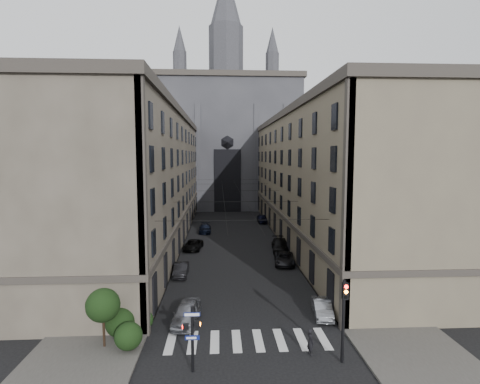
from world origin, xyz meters
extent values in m
cube|color=#383533|center=(-10.50, 36.00, 0.07)|extent=(7.00, 80.00, 0.15)
cube|color=#383533|center=(10.50, 36.00, 0.07)|extent=(7.00, 80.00, 0.15)
cube|color=beige|center=(0.00, 5.00, 0.01)|extent=(11.00, 3.20, 0.01)
cube|color=#484137|center=(-13.50, 36.00, 9.00)|extent=(13.00, 60.00, 18.00)
cube|color=#38332D|center=(-13.50, 36.00, 18.40)|extent=(13.60, 60.60, 0.90)
cube|color=#38332D|center=(-13.50, 36.00, 4.20)|extent=(13.40, 60.30, 0.50)
cube|color=brown|center=(13.50, 36.00, 9.00)|extent=(13.00, 60.00, 18.00)
cube|color=#38332D|center=(13.50, 36.00, 18.40)|extent=(13.60, 60.60, 0.90)
cube|color=#38332D|center=(13.50, 36.00, 4.20)|extent=(13.40, 60.30, 0.50)
cube|color=#2D2D33|center=(0.00, 75.00, 15.00)|extent=(34.00, 22.00, 30.00)
cube|color=#38332D|center=(0.00, 75.00, 30.50)|extent=(35.00, 23.00, 1.20)
cylinder|color=#2D2D33|center=(0.00, 75.00, 37.00)|extent=(8.40, 8.40, 14.00)
cone|color=#2D2D33|center=(-11.00, 72.00, 36.50)|extent=(3.20, 3.20, 13.00)
cone|color=#2D2D33|center=(11.00, 72.00, 36.50)|extent=(3.20, 3.20, 13.00)
cube|color=black|center=(0.00, 63.95, 7.00)|extent=(6.00, 0.30, 14.00)
cylinder|color=black|center=(-3.50, 1.50, 2.00)|extent=(0.18, 0.18, 4.00)
cube|color=orange|center=(-3.22, 1.50, 2.90)|extent=(0.34, 0.24, 0.38)
cube|color=#FF0C07|center=(-3.88, 1.60, 2.70)|extent=(0.34, 0.24, 0.38)
cube|color=navy|center=(-3.50, 1.37, 3.55)|extent=(0.95, 0.05, 0.24)
cube|color=navy|center=(-3.50, 1.37, 2.15)|extent=(0.85, 0.05, 0.27)
cylinder|color=black|center=(5.60, 2.00, 2.60)|extent=(0.20, 0.20, 5.20)
cube|color=black|center=(5.60, 1.78, 4.60)|extent=(0.34, 0.30, 1.00)
cylinder|color=#FF0C07|center=(5.60, 1.62, 4.92)|extent=(0.22, 0.05, 0.22)
cylinder|color=orange|center=(5.60, 1.62, 4.60)|extent=(0.22, 0.05, 0.22)
cylinder|color=black|center=(5.60, 1.62, 4.28)|extent=(0.22, 0.05, 0.22)
sphere|color=black|center=(-7.80, 4.00, 1.05)|extent=(1.80, 1.80, 1.80)
sphere|color=black|center=(-8.80, 5.80, 1.15)|extent=(2.00, 2.00, 2.00)
sphere|color=black|center=(-7.40, 6.80, 0.85)|extent=(1.40, 1.40, 1.40)
cylinder|color=black|center=(-9.50, 4.50, 1.35)|extent=(0.16, 0.16, 2.40)
sphere|color=black|center=(-9.50, 4.50, 2.95)|extent=(2.20, 2.20, 2.20)
cylinder|color=black|center=(0.00, 10.00, 7.50)|extent=(14.00, 0.03, 0.03)
cylinder|color=black|center=(0.00, 22.00, 7.50)|extent=(14.00, 0.03, 0.03)
cylinder|color=black|center=(0.00, 35.00, 7.50)|extent=(14.00, 0.03, 0.03)
cylinder|color=black|center=(0.00, 48.00, 7.50)|extent=(14.00, 0.03, 0.03)
cylinder|color=black|center=(0.00, 60.00, 7.50)|extent=(14.00, 0.03, 0.03)
cylinder|color=black|center=(-1.30, 36.00, 7.10)|extent=(0.03, 60.00, 0.03)
cylinder|color=black|center=(1.30, 36.00, 7.10)|extent=(0.03, 60.00, 0.03)
imported|color=gray|center=(-4.42, 8.00, 0.78)|extent=(2.35, 4.77, 1.57)
imported|color=black|center=(-5.95, 19.20, 0.66)|extent=(1.42, 4.03, 1.33)
imported|color=black|center=(-5.43, 30.13, 0.65)|extent=(2.73, 4.91, 1.30)
imported|color=black|center=(-4.25, 41.38, 0.69)|extent=(2.00, 4.76, 1.37)
imported|color=gray|center=(6.20, 8.62, 0.64)|extent=(1.83, 4.02, 1.28)
imported|color=black|center=(5.66, 22.80, 0.68)|extent=(2.85, 5.11, 1.35)
imported|color=black|center=(6.20, 28.68, 0.80)|extent=(2.71, 5.68, 1.60)
imported|color=black|center=(6.20, 49.72, 0.77)|extent=(1.89, 4.55, 1.54)
imported|color=black|center=(3.86, 3.00, 0.84)|extent=(0.54, 0.69, 1.69)
camera|label=1|loc=(-1.90, -19.47, 12.68)|focal=28.00mm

